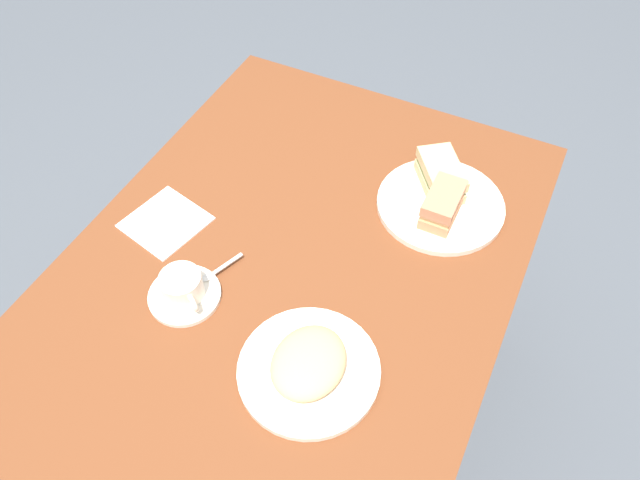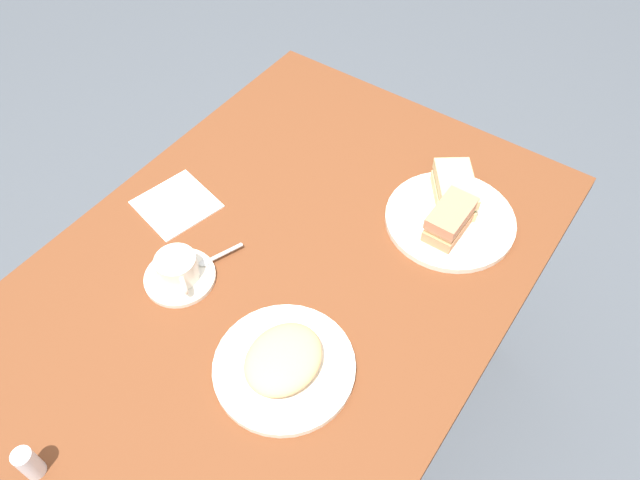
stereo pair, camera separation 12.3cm
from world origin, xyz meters
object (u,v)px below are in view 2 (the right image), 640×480
object	(u,v)px
napkin	(176,204)
sandwich_front	(450,220)
dining_table	(279,296)
salt_shaker	(29,463)
sandwich_back	(454,190)
side_plate	(284,367)
spoon	(213,258)
coffee_cup	(177,268)
coffee_saucer	(180,277)
sandwich_plate	(450,220)

from	to	relation	value
napkin	sandwich_front	bearing A→B (deg)	-63.02
dining_table	salt_shaker	distance (m)	0.55
napkin	salt_shaker	bearing A→B (deg)	-158.52
dining_table	napkin	size ratio (longest dim) A/B	8.35
sandwich_back	side_plate	xyz separation A→B (m)	(-0.53, 0.06, -0.04)
spoon	salt_shaker	xyz separation A→B (m)	(-0.48, -0.04, 0.02)
sandwich_back	dining_table	bearing A→B (deg)	151.26
dining_table	spoon	bearing A→B (deg)	114.08
sandwich_back	side_plate	world-z (taller)	sandwich_back
side_plate	coffee_cup	bearing A→B (deg)	82.62
sandwich_front	napkin	distance (m)	0.59
dining_table	salt_shaker	bearing A→B (deg)	172.11
coffee_saucer	napkin	xyz separation A→B (m)	(0.14, 0.14, -0.00)
side_plate	salt_shaker	size ratio (longest dim) A/B	3.68
spoon	sandwich_front	bearing A→B (deg)	-46.23
side_plate	salt_shaker	xyz separation A→B (m)	(-0.37, 0.22, 0.03)
sandwich_front	spoon	bearing A→B (deg)	133.77
spoon	side_plate	size ratio (longest dim) A/B	0.38
spoon	salt_shaker	bearing A→B (deg)	-174.66
dining_table	sandwich_plate	size ratio (longest dim) A/B	4.54
sandwich_back	coffee_cup	distance (m)	0.60
sandwich_front	coffee_cup	xyz separation A→B (m)	(-0.41, 0.38, -0.01)
sandwich_plate	coffee_saucer	distance (m)	0.57
coffee_cup	side_plate	world-z (taller)	coffee_cup
dining_table	side_plate	world-z (taller)	side_plate
salt_shaker	spoon	bearing A→B (deg)	5.34
coffee_cup	salt_shaker	distance (m)	0.41
dining_table	napkin	distance (m)	0.30
sandwich_back	napkin	size ratio (longest dim) A/B	1.01
sandwich_plate	dining_table	bearing A→B (deg)	145.05
spoon	napkin	size ratio (longest dim) A/B	0.64
coffee_saucer	side_plate	size ratio (longest dim) A/B	0.55
dining_table	coffee_saucer	size ratio (longest dim) A/B	8.91
spoon	napkin	world-z (taller)	spoon
sandwich_plate	side_plate	world-z (taller)	same
sandwich_back	coffee_saucer	xyz separation A→B (m)	(-0.49, 0.35, -0.04)
sandwich_front	side_plate	bearing A→B (deg)	168.49
sandwich_plate	sandwich_front	xyz separation A→B (m)	(-0.03, -0.01, 0.04)
sandwich_plate	salt_shaker	world-z (taller)	salt_shaker
sandwich_plate	spoon	distance (m)	0.50
coffee_saucer	spoon	distance (m)	0.08
coffee_saucer	coffee_cup	xyz separation A→B (m)	(-0.00, -0.00, 0.03)
dining_table	sandwich_plate	world-z (taller)	sandwich_plate
side_plate	napkin	bearing A→B (deg)	67.56
spoon	side_plate	world-z (taller)	spoon
sandwich_plate	sandwich_front	distance (m)	0.05
sandwich_front	coffee_saucer	bearing A→B (deg)	137.05
dining_table	sandwich_front	size ratio (longest dim) A/B	10.80
dining_table	coffee_saucer	xyz separation A→B (m)	(-0.12, 0.15, 0.09)
sandwich_back	napkin	distance (m)	0.60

